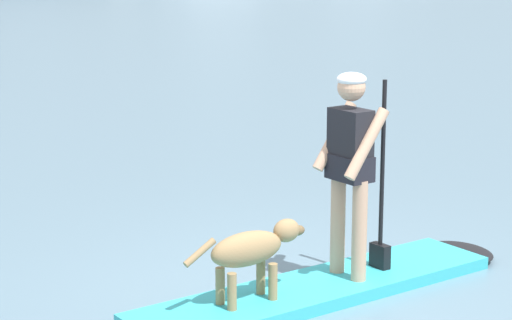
# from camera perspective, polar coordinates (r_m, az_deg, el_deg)

# --- Properties ---
(ground_plane) EXTENTS (400.00, 400.00, 0.00)m
(ground_plane) POSITION_cam_1_polar(r_m,az_deg,el_deg) (7.80, 3.53, -7.88)
(ground_plane) COLOR slate
(paddleboard) EXTENTS (3.54, 1.13, 0.10)m
(paddleboard) POSITION_cam_1_polar(r_m,az_deg,el_deg) (7.92, 4.83, -7.19)
(paddleboard) COLOR #33B2BF
(paddleboard) RESTS_ON ground_plane
(person_paddler) EXTENTS (0.64, 0.52, 1.65)m
(person_paddler) POSITION_cam_1_polar(r_m,az_deg,el_deg) (7.71, 5.58, 0.00)
(person_paddler) COLOR tan
(person_paddler) RESTS_ON paddleboard
(dog) EXTENTS (1.08, 0.30, 0.58)m
(dog) POSITION_cam_1_polar(r_m,az_deg,el_deg) (7.28, -0.23, -5.27)
(dog) COLOR #997A51
(dog) RESTS_ON paddleboard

